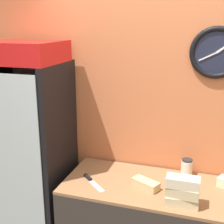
% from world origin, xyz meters
% --- Properties ---
extents(wall_back, '(5.20, 0.10, 2.70)m').
position_xyz_m(wall_back, '(0.00, 1.28, 1.36)').
color(wall_back, '#D17547').
rests_on(wall_back, ground_plane).
extents(beverage_cooler, '(0.69, 0.62, 2.03)m').
position_xyz_m(beverage_cooler, '(-1.28, 0.98, 1.10)').
color(beverage_cooler, black).
rests_on(beverage_cooler, ground_plane).
extents(sandwich_stack_bottom, '(0.25, 0.13, 0.08)m').
position_xyz_m(sandwich_stack_bottom, '(0.14, 0.67, 0.92)').
color(sandwich_stack_bottom, beige).
rests_on(sandwich_stack_bottom, prep_counter).
extents(sandwich_stack_middle, '(0.24, 0.12, 0.08)m').
position_xyz_m(sandwich_stack_middle, '(0.14, 0.67, 1.00)').
color(sandwich_stack_middle, beige).
rests_on(sandwich_stack_middle, sandwich_stack_bottom).
extents(sandwich_stack_top, '(0.24, 0.11, 0.08)m').
position_xyz_m(sandwich_stack_top, '(0.14, 0.67, 1.08)').
color(sandwich_stack_top, beige).
rests_on(sandwich_stack_top, sandwich_stack_middle).
extents(sandwich_flat_left, '(0.25, 0.18, 0.07)m').
position_xyz_m(sandwich_flat_left, '(-0.16, 0.84, 0.92)').
color(sandwich_flat_left, tan).
rests_on(sandwich_flat_left, prep_counter).
extents(chefs_knife, '(0.26, 0.24, 0.02)m').
position_xyz_m(chefs_knife, '(-0.63, 0.80, 0.89)').
color(chefs_knife, silver).
rests_on(chefs_knife, prep_counter).
extents(condiment_jar, '(0.10, 0.10, 0.15)m').
position_xyz_m(condiment_jar, '(0.13, 1.16, 0.96)').
color(condiment_jar, silver).
rests_on(condiment_jar, prep_counter).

